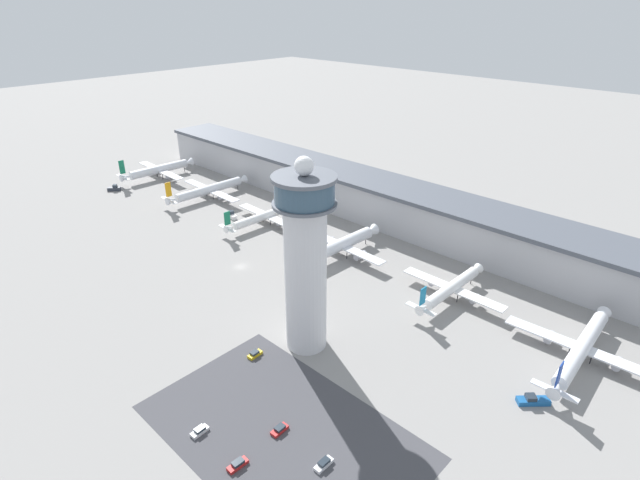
{
  "coord_description": "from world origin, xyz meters",
  "views": [
    {
      "loc": [
        131.28,
        -95.81,
        89.26
      ],
      "look_at": [
        14.6,
        26.87,
        6.33
      ],
      "focal_mm": 28.0,
      "sensor_mm": 36.0,
      "label": 1
    }
  ],
  "objects_px": {
    "airplane_gate_echo": "(451,288)",
    "service_truck_baggage": "(232,215)",
    "car_yellow_taxi": "(238,464)",
    "control_tower": "(305,257)",
    "airplane_gate_bravo": "(209,190)",
    "airplane_gate_charlie": "(266,216)",
    "service_truck_catering": "(114,188)",
    "car_red_hatchback": "(255,354)",
    "service_truck_water": "(533,400)",
    "car_green_van": "(200,431)",
    "airplane_gate_delta": "(341,245)",
    "airplane_gate_foxtrot": "(582,348)",
    "car_navy_sedan": "(280,429)",
    "service_truck_fuel": "(297,238)",
    "airplane_gate_alpha": "(159,170)",
    "car_black_suv": "(324,464)"
  },
  "relations": [
    {
      "from": "control_tower",
      "to": "airplane_gate_bravo",
      "type": "bearing_deg",
      "value": 157.38
    },
    {
      "from": "car_red_hatchback",
      "to": "airplane_gate_echo",
      "type": "bearing_deg",
      "value": 68.9
    },
    {
      "from": "car_green_van",
      "to": "car_red_hatchback",
      "type": "relative_size",
      "value": 0.99
    },
    {
      "from": "airplane_gate_bravo",
      "to": "airplane_gate_delta",
      "type": "bearing_deg",
      "value": -0.89
    },
    {
      "from": "airplane_gate_echo",
      "to": "car_navy_sedan",
      "type": "relative_size",
      "value": 8.45
    },
    {
      "from": "control_tower",
      "to": "airplane_gate_charlie",
      "type": "height_order",
      "value": "control_tower"
    },
    {
      "from": "control_tower",
      "to": "service_truck_baggage",
      "type": "height_order",
      "value": "control_tower"
    },
    {
      "from": "airplane_gate_foxtrot",
      "to": "service_truck_catering",
      "type": "xyz_separation_m",
      "value": [
        -218.23,
        -25.39,
        -2.77
      ]
    },
    {
      "from": "airplane_gate_echo",
      "to": "service_truck_water",
      "type": "relative_size",
      "value": 5.02
    },
    {
      "from": "airplane_gate_delta",
      "to": "service_truck_baggage",
      "type": "relative_size",
      "value": 6.4
    },
    {
      "from": "airplane_gate_charlie",
      "to": "service_truck_water",
      "type": "xyz_separation_m",
      "value": [
        127.99,
        -25.51,
        -3.02
      ]
    },
    {
      "from": "airplane_gate_delta",
      "to": "car_green_van",
      "type": "height_order",
      "value": "airplane_gate_delta"
    },
    {
      "from": "airplane_gate_echo",
      "to": "service_truck_catering",
      "type": "relative_size",
      "value": 5.73
    },
    {
      "from": "car_red_hatchback",
      "to": "airplane_gate_charlie",
      "type": "bearing_deg",
      "value": 137.03
    },
    {
      "from": "airplane_gate_delta",
      "to": "control_tower",
      "type": "bearing_deg",
      "value": -58.79
    },
    {
      "from": "airplane_gate_foxtrot",
      "to": "control_tower",
      "type": "bearing_deg",
      "value": -142.02
    },
    {
      "from": "airplane_gate_charlie",
      "to": "service_truck_catering",
      "type": "distance_m",
      "value": 91.59
    },
    {
      "from": "service_truck_catering",
      "to": "car_red_hatchback",
      "type": "bearing_deg",
      "value": -12.7
    },
    {
      "from": "airplane_gate_alpha",
      "to": "airplane_gate_foxtrot",
      "type": "xyz_separation_m",
      "value": [
        219.04,
        -0.85,
        -0.86
      ]
    },
    {
      "from": "service_truck_baggage",
      "to": "car_yellow_taxi",
      "type": "bearing_deg",
      "value": -36.91
    },
    {
      "from": "service_truck_catering",
      "to": "car_green_van",
      "type": "relative_size",
      "value": 1.49
    },
    {
      "from": "car_yellow_taxi",
      "to": "airplane_gate_charlie",
      "type": "bearing_deg",
      "value": 136.31
    },
    {
      "from": "airplane_gate_echo",
      "to": "service_truck_catering",
      "type": "distance_m",
      "value": 179.26
    },
    {
      "from": "airplane_gate_alpha",
      "to": "car_black_suv",
      "type": "xyz_separation_m",
      "value": [
        192.01,
        -73.74,
        -4.17
      ]
    },
    {
      "from": "control_tower",
      "to": "service_truck_catering",
      "type": "bearing_deg",
      "value": 172.61
    },
    {
      "from": "airplane_gate_echo",
      "to": "service_truck_fuel",
      "type": "xyz_separation_m",
      "value": [
        -67.84,
        -3.95,
        -3.22
      ]
    },
    {
      "from": "car_green_van",
      "to": "service_truck_water",
      "type": "bearing_deg",
      "value": 50.2
    },
    {
      "from": "control_tower",
      "to": "car_yellow_taxi",
      "type": "bearing_deg",
      "value": -64.42
    },
    {
      "from": "airplane_gate_charlie",
      "to": "service_truck_baggage",
      "type": "distance_m",
      "value": 17.67
    },
    {
      "from": "airplane_gate_bravo",
      "to": "airplane_gate_foxtrot",
      "type": "bearing_deg",
      "value": -0.65
    },
    {
      "from": "car_green_van",
      "to": "service_truck_fuel",
      "type": "bearing_deg",
      "value": 123.28
    },
    {
      "from": "service_truck_water",
      "to": "car_green_van",
      "type": "distance_m",
      "value": 79.67
    },
    {
      "from": "service_truck_baggage",
      "to": "service_truck_fuel",
      "type": "bearing_deg",
      "value": 6.16
    },
    {
      "from": "service_truck_fuel",
      "to": "car_black_suv",
      "type": "relative_size",
      "value": 1.47
    },
    {
      "from": "car_green_van",
      "to": "car_yellow_taxi",
      "type": "xyz_separation_m",
      "value": [
        13.45,
        0.33,
        0.02
      ]
    },
    {
      "from": "service_truck_fuel",
      "to": "service_truck_baggage",
      "type": "xyz_separation_m",
      "value": [
        -37.78,
        -4.07,
        0.07
      ]
    },
    {
      "from": "airplane_gate_bravo",
      "to": "service_truck_baggage",
      "type": "relative_size",
      "value": 7.03
    },
    {
      "from": "car_black_suv",
      "to": "car_yellow_taxi",
      "type": "bearing_deg",
      "value": -135.97
    },
    {
      "from": "airplane_gate_delta",
      "to": "airplane_gate_charlie",
      "type": "bearing_deg",
      "value": 179.69
    },
    {
      "from": "airplane_gate_charlie",
      "to": "car_red_hatchback",
      "type": "xyz_separation_m",
      "value": [
        65.19,
        -60.72,
        -3.27
      ]
    },
    {
      "from": "car_navy_sedan",
      "to": "car_green_van",
      "type": "distance_m",
      "value": 18.13
    },
    {
      "from": "airplane_gate_delta",
      "to": "airplane_gate_foxtrot",
      "type": "distance_m",
      "value": 87.28
    },
    {
      "from": "airplane_gate_bravo",
      "to": "car_red_hatchback",
      "type": "relative_size",
      "value": 10.39
    },
    {
      "from": "airplane_gate_echo",
      "to": "service_truck_baggage",
      "type": "distance_m",
      "value": 105.97
    },
    {
      "from": "service_truck_water",
      "to": "car_navy_sedan",
      "type": "distance_m",
      "value": 61.64
    },
    {
      "from": "service_truck_catering",
      "to": "service_truck_fuel",
      "type": "height_order",
      "value": "service_truck_catering"
    },
    {
      "from": "service_truck_water",
      "to": "car_red_hatchback",
      "type": "relative_size",
      "value": 1.69
    },
    {
      "from": "airplane_gate_delta",
      "to": "service_truck_catering",
      "type": "relative_size",
      "value": 6.38
    },
    {
      "from": "airplane_gate_echo",
      "to": "service_truck_catering",
      "type": "bearing_deg",
      "value": -170.99
    },
    {
      "from": "airplane_gate_bravo",
      "to": "airplane_gate_charlie",
      "type": "bearing_deg",
      "value": -1.46
    }
  ]
}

